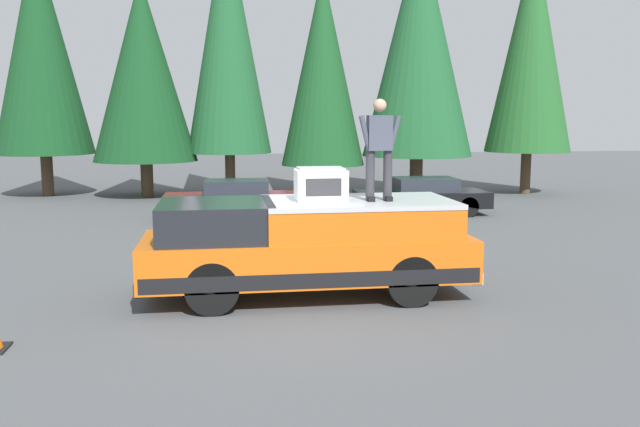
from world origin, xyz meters
TOP-DOWN VIEW (x-y plane):
  - ground_plane at (0.00, 0.00)m, footprint 90.00×90.00m
  - pickup_truck at (0.32, -0.56)m, footprint 2.01×5.54m
  - compressor_unit at (0.26, -0.78)m, footprint 0.65×0.84m
  - person_on_truck_bed at (0.12, -1.74)m, footprint 0.29×0.72m
  - parked_car_black at (9.34, -5.36)m, footprint 1.64×4.10m
  - parked_car_maroon at (9.44, 0.51)m, footprint 1.64×4.10m
  - conifer_far_left at (14.30, -11.16)m, footprint 3.32×3.32m
  - conifer_left at (14.56, -6.72)m, footprint 4.23×4.23m
  - conifer_center_left at (15.23, -3.10)m, footprint 3.24×3.24m
  - conifer_center_right at (15.64, 0.51)m, footprint 3.25×3.25m
  - conifer_right at (15.41, 3.68)m, footprint 3.88×3.88m
  - conifer_far_right at (16.31, 7.53)m, footprint 3.68×3.68m

SIDE VIEW (x-z plane):
  - ground_plane at x=0.00m, z-range 0.00..0.00m
  - parked_car_black at x=9.34m, z-range 0.00..1.16m
  - parked_car_maroon at x=9.44m, z-range 0.00..1.16m
  - pickup_truck at x=0.32m, z-range 0.05..1.70m
  - compressor_unit at x=0.26m, z-range 1.65..2.21m
  - person_on_truck_bed at x=0.12m, z-range 1.71..3.40m
  - conifer_right at x=15.41m, z-range 0.68..8.89m
  - conifer_center_left at x=15.23m, z-range 0.57..9.20m
  - conifer_far_right at x=16.31m, z-range 0.80..10.50m
  - conifer_far_left at x=14.30m, z-range 0.82..10.70m
  - conifer_left at x=14.56m, z-range 0.75..10.93m
  - conifer_center_right at x=15.64m, z-range 0.81..11.47m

